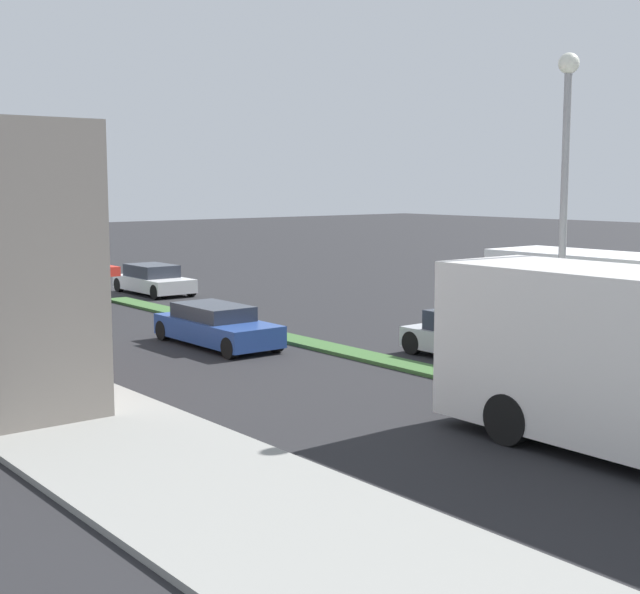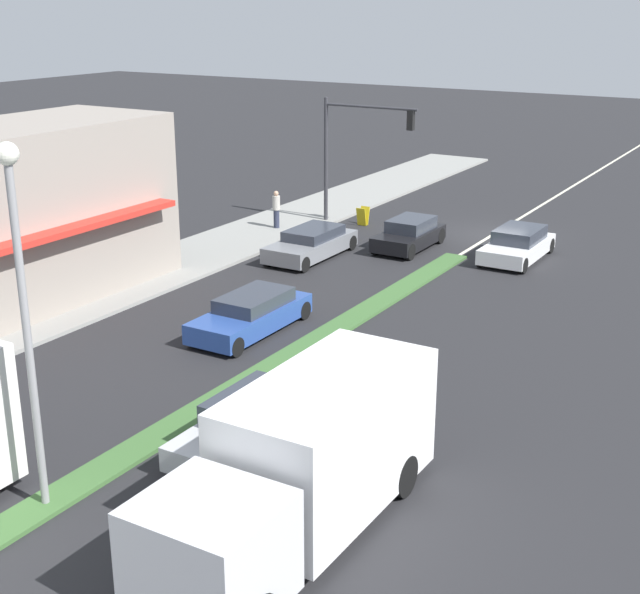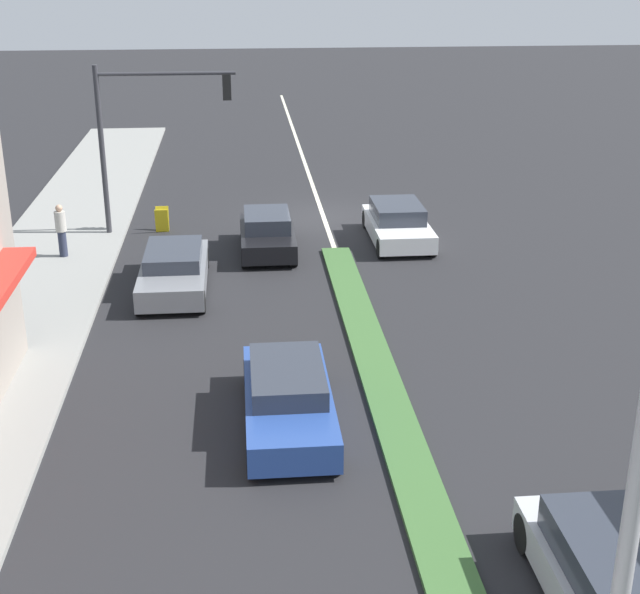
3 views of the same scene
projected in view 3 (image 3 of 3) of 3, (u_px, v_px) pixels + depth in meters
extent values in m
plane|color=#232326|center=(419.00, 492.00, 16.05)|extent=(160.00, 160.00, 0.00)
cube|color=beige|center=(323.00, 217.00, 32.76)|extent=(0.16, 60.00, 0.01)
cylinder|color=#333338|center=(102.00, 151.00, 29.56)|extent=(0.18, 0.18, 5.60)
cylinder|color=#333338|center=(166.00, 74.00, 28.85)|extent=(4.50, 0.12, 0.12)
cube|color=black|center=(227.00, 87.00, 29.18)|extent=(0.28, 0.24, 0.84)
sphere|color=red|center=(227.00, 78.00, 29.20)|extent=(0.18, 0.18, 0.18)
sphere|color=gold|center=(227.00, 86.00, 29.30)|extent=(0.18, 0.18, 0.18)
sphere|color=green|center=(227.00, 95.00, 29.39)|extent=(0.18, 0.18, 0.18)
cylinder|color=#282D42|center=(63.00, 244.00, 28.01)|extent=(0.26, 0.26, 0.82)
cylinder|color=#B7B2A8|center=(60.00, 221.00, 27.75)|extent=(0.34, 0.34, 0.63)
sphere|color=tan|center=(59.00, 208.00, 27.60)|extent=(0.22, 0.22, 0.22)
cube|color=yellow|center=(162.00, 218.00, 31.06)|extent=(0.45, 0.21, 0.84)
cube|color=yellow|center=(162.00, 221.00, 30.77)|extent=(0.45, 0.21, 0.84)
cube|color=#284793|center=(288.00, 404.00, 18.19)|extent=(1.75, 4.51, 0.62)
cube|color=#2D333D|center=(287.00, 376.00, 18.22)|extent=(1.49, 2.48, 0.42)
cylinder|color=black|center=(336.00, 457.00, 16.59)|extent=(0.22, 0.60, 0.60)
cylinder|color=black|center=(252.00, 461.00, 16.46)|extent=(0.22, 0.60, 0.60)
cylinder|color=black|center=(318.00, 370.00, 20.05)|extent=(0.22, 0.60, 0.60)
cylinder|color=black|center=(249.00, 373.00, 19.92)|extent=(0.22, 0.60, 0.60)
cube|color=black|center=(267.00, 238.00, 28.77)|extent=(1.71, 3.83, 0.58)
cube|color=#2D333D|center=(267.00, 220.00, 28.75)|extent=(1.45, 2.11, 0.50)
cylinder|color=black|center=(294.00, 256.00, 27.51)|extent=(0.22, 0.67, 0.67)
cylinder|color=black|center=(245.00, 257.00, 27.38)|extent=(0.22, 0.67, 0.67)
cylinder|color=black|center=(288.00, 228.00, 30.26)|extent=(0.22, 0.67, 0.67)
cylinder|color=black|center=(244.00, 229.00, 30.13)|extent=(0.22, 0.67, 0.67)
cube|color=silver|center=(398.00, 228.00, 29.84)|extent=(1.86, 4.16, 0.57)
cube|color=#2D333D|center=(397.00, 211.00, 29.84)|extent=(1.58, 2.29, 0.52)
cylinder|color=black|center=(432.00, 247.00, 28.40)|extent=(0.22, 0.62, 0.62)
cylinder|color=black|center=(381.00, 249.00, 28.26)|extent=(0.22, 0.62, 0.62)
cylinder|color=black|center=(413.00, 218.00, 31.52)|extent=(0.22, 0.62, 0.62)
cylinder|color=black|center=(366.00, 219.00, 31.38)|extent=(0.22, 0.62, 0.62)
cube|color=slate|center=(174.00, 274.00, 25.54)|extent=(1.84, 4.52, 0.61)
cube|color=#2D333D|center=(174.00, 255.00, 25.57)|extent=(1.56, 2.49, 0.40)
cylinder|color=black|center=(201.00, 302.00, 23.94)|extent=(0.22, 0.62, 0.62)
cylinder|color=black|center=(139.00, 304.00, 23.80)|extent=(0.22, 0.62, 0.62)
cylinder|color=black|center=(205.00, 258.00, 27.39)|extent=(0.22, 0.62, 0.62)
cylinder|color=black|center=(151.00, 260.00, 27.25)|extent=(0.22, 0.62, 0.62)
cube|color=#2D333D|center=(618.00, 554.00, 12.80)|extent=(1.57, 2.35, 0.54)
cylinder|color=black|center=(624.00, 528.00, 14.51)|extent=(0.22, 0.66, 0.66)
cylinder|color=black|center=(526.00, 534.00, 14.37)|extent=(0.22, 0.66, 0.66)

